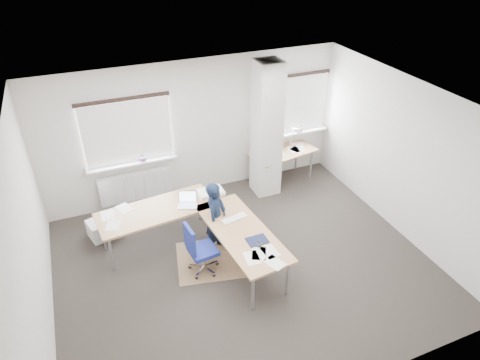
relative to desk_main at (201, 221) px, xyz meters
name	(u,v)px	position (x,y,z in m)	size (l,w,h in m)	color
ground	(244,265)	(0.55, -0.56, -0.69)	(6.00, 6.00, 0.00)	#2B2723
room_shell	(244,160)	(0.73, -0.11, 1.05)	(6.04, 5.04, 2.82)	beige
floor_mat	(215,259)	(0.14, -0.24, -0.69)	(1.26, 1.06, 0.01)	#856749
white_crate	(105,227)	(-1.48, 1.14, -0.53)	(0.56, 0.39, 0.33)	white
desk_main	(201,221)	(0.00, 0.00, 0.00)	(2.65, 2.63, 0.96)	olive
desk_side	(283,153)	(2.36, 1.59, -0.01)	(1.50, 0.93, 1.22)	olive
task_chair	(201,258)	(-0.15, -0.42, -0.43)	(0.52, 0.52, 0.96)	navy
person	(216,218)	(0.28, 0.01, -0.03)	(0.48, 0.32, 1.33)	black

